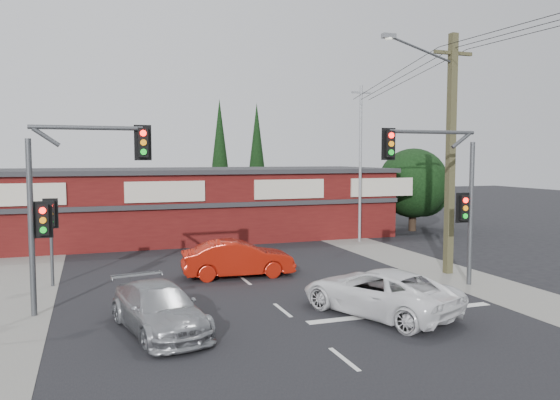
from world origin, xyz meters
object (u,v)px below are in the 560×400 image
object	(u,v)px
silver_suv	(159,309)
shop_building	(174,203)
red_sedan	(238,259)
utility_pole	(448,146)
white_suv	(378,292)

from	to	relation	value
silver_suv	shop_building	distance (m)	18.13
red_sedan	utility_pole	bearing A→B (deg)	-101.69
shop_building	silver_suv	bearing A→B (deg)	-99.58
white_suv	utility_pole	bearing A→B (deg)	-165.97
silver_suv	shop_building	size ratio (longest dim) A/B	0.17
silver_suv	utility_pole	bearing A→B (deg)	5.26
white_suv	red_sedan	world-z (taller)	red_sedan
white_suv	shop_building	size ratio (longest dim) A/B	0.19
shop_building	utility_pole	world-z (taller)	utility_pole
white_suv	shop_building	bearing A→B (deg)	-101.94
white_suv	red_sedan	xyz separation A→B (m)	(-2.79, 6.67, 0.03)
red_sedan	utility_pole	size ratio (longest dim) A/B	0.46
white_suv	utility_pole	distance (m)	8.52
white_suv	shop_building	distance (m)	18.75
shop_building	utility_pole	bearing A→B (deg)	-56.24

